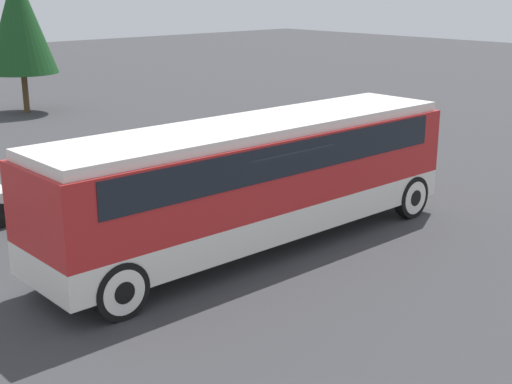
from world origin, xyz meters
name	(u,v)px	position (x,y,z in m)	size (l,w,h in m)	color
ground_plane	(256,247)	(0.00, 0.00, 0.00)	(120.00, 120.00, 0.00)	#38383A
tour_bus	(259,172)	(0.10, 0.00, 1.82)	(10.88, 2.52, 2.99)	silver
parked_car_near	(236,137)	(5.74, 7.42, 0.67)	(4.77, 1.87, 1.34)	#BCBCC1
parked_car_far	(95,174)	(-0.79, 5.98, 0.74)	(4.13, 1.90, 1.50)	#2D5638
tree_left	(19,21)	(4.09, 20.97, 4.29)	(3.29, 3.29, 6.73)	brown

